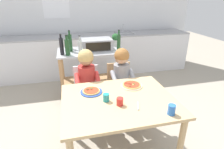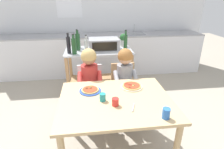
{
  "view_description": "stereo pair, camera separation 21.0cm",
  "coord_description": "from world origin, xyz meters",
  "views": [
    {
      "loc": [
        -0.45,
        -1.57,
        1.72
      ],
      "look_at": [
        0.0,
        0.3,
        0.88
      ],
      "focal_mm": 29.27,
      "sensor_mm": 36.0,
      "label": 1
    },
    {
      "loc": [
        -0.24,
        -1.61,
        1.72
      ],
      "look_at": [
        0.0,
        0.3,
        0.88
      ],
      "focal_mm": 29.27,
      "sensor_mm": 36.0,
      "label": 2
    }
  ],
  "objects": [
    {
      "name": "bottle_squat_spirits",
      "position": [
        0.34,
        1.26,
        1.02
      ],
      "size": [
        0.06,
        0.06,
        0.34
      ],
      "color": "#1E4723",
      "rests_on": "kitchen_island_cart"
    },
    {
      "name": "pizza_plate_cream",
      "position": [
        0.22,
        0.25,
        0.74
      ],
      "size": [
        0.25,
        0.25,
        0.03
      ],
      "color": "beige",
      "rests_on": "dining_table"
    },
    {
      "name": "ground_plane",
      "position": [
        0.0,
        1.14,
        0.0
      ],
      "size": [
        11.41,
        11.41,
        0.0
      ],
      "primitive_type": "plane",
      "color": "#A89E8C"
    },
    {
      "name": "potted_herb_plant",
      "position": [
        0.37,
        1.57,
        1.0
      ],
      "size": [
        0.13,
        0.13,
        0.23
      ],
      "color": "beige",
      "rests_on": "kitchen_island_cart"
    },
    {
      "name": "bottle_slim_sauce",
      "position": [
        -0.56,
        1.24,
        1.01
      ],
      "size": [
        0.06,
        0.06,
        0.32
      ],
      "color": "black",
      "rests_on": "kitchen_island_cart"
    },
    {
      "name": "drinking_cup_teal",
      "position": [
        -0.13,
        -0.01,
        0.77
      ],
      "size": [
        0.06,
        0.06,
        0.08
      ],
      "primitive_type": "cylinder",
      "color": "teal",
      "rests_on": "dining_table"
    },
    {
      "name": "dining_chair_left",
      "position": [
        -0.26,
        0.72,
        0.48
      ],
      "size": [
        0.36,
        0.36,
        0.81
      ],
      "color": "silver",
      "rests_on": "ground"
    },
    {
      "name": "bottle_clear_vinegar",
      "position": [
        -0.29,
        1.18,
        0.99
      ],
      "size": [
        0.06,
        0.06,
        0.3
      ],
      "color": "#ADB7B2",
      "rests_on": "kitchen_island_cart"
    },
    {
      "name": "child_in_red_shirt",
      "position": [
        -0.26,
        0.61,
        0.7
      ],
      "size": [
        0.32,
        0.42,
        1.08
      ],
      "color": "#424C6B",
      "rests_on": "ground"
    },
    {
      "name": "drinking_cup_red",
      "position": [
        -0.02,
        -0.11,
        0.77
      ],
      "size": [
        0.07,
        0.07,
        0.08
      ],
      "primitive_type": "cylinder",
      "color": "red",
      "rests_on": "dining_table"
    },
    {
      "name": "serving_spoon",
      "position": [
        0.15,
        -0.18,
        0.74
      ],
      "size": [
        0.06,
        0.14,
        0.01
      ],
      "primitive_type": "cylinder",
      "rotation": [
        0.0,
        1.57,
        1.23
      ],
      "color": "#B7BABF",
      "rests_on": "dining_table"
    },
    {
      "name": "pizza_plate_blue_rimmed",
      "position": [
        -0.26,
        0.21,
        0.74
      ],
      "size": [
        0.24,
        0.24,
        0.03
      ],
      "color": "#3356B7",
      "rests_on": "dining_table"
    },
    {
      "name": "child_in_grey_shirt",
      "position": [
        0.23,
        0.62,
        0.69
      ],
      "size": [
        0.32,
        0.42,
        1.06
      ],
      "color": "#424C6B",
      "rests_on": "ground"
    },
    {
      "name": "kitchen_counter",
      "position": [
        0.0,
        2.5,
        0.46
      ],
      "size": [
        4.69,
        0.6,
        1.11
      ],
      "color": "silver",
      "rests_on": "ground"
    },
    {
      "name": "bottle_tall_green_wine",
      "position": [
        -0.43,
        1.41,
        1.02
      ],
      "size": [
        0.07,
        0.07,
        0.34
      ],
      "color": "#1E4723",
      "rests_on": "kitchen_island_cart"
    },
    {
      "name": "dining_table",
      "position": [
        0.0,
        0.0,
        0.63
      ],
      "size": [
        1.16,
        0.93,
        0.73
      ],
      "color": "tan",
      "rests_on": "ground"
    },
    {
      "name": "back_wall_tiled",
      "position": [
        -0.0,
        2.91,
        1.35
      ],
      "size": [
        5.21,
        0.14,
        2.7
      ],
      "color": "silver",
      "rests_on": "ground"
    },
    {
      "name": "bottle_brown_beer",
      "position": [
        -0.43,
        1.56,
        1.0
      ],
      "size": [
        0.06,
        0.06,
        0.3
      ],
      "color": "#1E4723",
      "rests_on": "kitchen_island_cart"
    },
    {
      "name": "dining_chair_right",
      "position": [
        0.23,
        0.74,
        0.48
      ],
      "size": [
        0.36,
        0.36,
        0.81
      ],
      "color": "tan",
      "rests_on": "ground"
    },
    {
      "name": "bottle_dark_olive_oil",
      "position": [
        -0.48,
        1.2,
        1.0
      ],
      "size": [
        0.07,
        0.07,
        0.31
      ],
      "color": "#1E4723",
      "rests_on": "kitchen_island_cart"
    },
    {
      "name": "drinking_cup_blue",
      "position": [
        0.39,
        -0.37,
        0.78
      ],
      "size": [
        0.07,
        0.07,
        0.1
      ],
      "primitive_type": "cylinder",
      "color": "blue",
      "rests_on": "dining_table"
    },
    {
      "name": "kitchen_island_cart",
      "position": [
        -0.09,
        1.38,
        0.59
      ],
      "size": [
        1.11,
        0.6,
        0.87
      ],
      "color": "#B7BABF",
      "rests_on": "ground"
    },
    {
      "name": "toaster_oven",
      "position": [
        -0.0,
        1.39,
        0.97
      ],
      "size": [
        0.5,
        0.34,
        0.19
      ],
      "color": "#999BA0",
      "rests_on": "kitchen_island_cart"
    }
  ]
}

